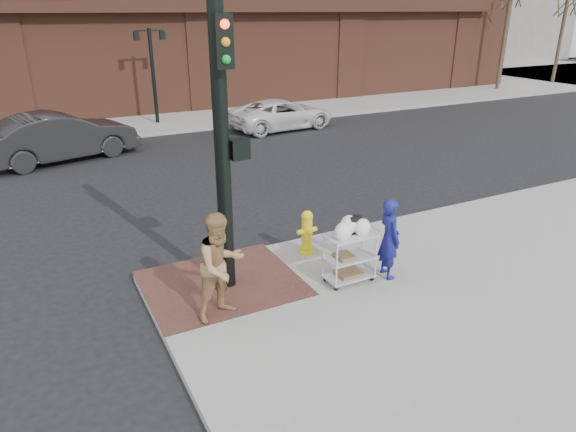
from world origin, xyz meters
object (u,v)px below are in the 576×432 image
sedan_dark (60,137)px  pedestrian_tan (221,266)px  traffic_signal_pole (224,143)px  woman_blue (389,238)px  fire_hydrant (307,231)px  lamp_post (152,66)px  minivan_white (282,114)px  utility_cart (350,253)px

sedan_dark → pedestrian_tan: bearing=171.1°
pedestrian_tan → sedan_dark: 12.03m
traffic_signal_pole → pedestrian_tan: 2.03m
woman_blue → fire_hydrant: bearing=37.6°
sedan_dark → traffic_signal_pole: bearing=174.0°
lamp_post → fire_hydrant: size_ratio=4.25×
lamp_post → woman_blue: lamp_post is taller
lamp_post → minivan_white: bearing=-34.3°
woman_blue → sedan_dark: woman_blue is taller
traffic_signal_pole → pedestrian_tan: bearing=-118.1°
traffic_signal_pole → minivan_white: traffic_signal_pole is taller
utility_cart → pedestrian_tan: bearing=179.8°
woman_blue → minivan_white: bearing=-9.8°
minivan_white → fire_hydrant: minivan_white is taller
traffic_signal_pole → sedan_dark: 11.40m
minivan_white → utility_cart: utility_cart is taller
lamp_post → traffic_signal_pole: size_ratio=0.80×
lamp_post → utility_cart: (-0.45, -16.12, -1.89)m
sedan_dark → utility_cart: bearing=-177.5°
minivan_white → utility_cart: 13.91m
woman_blue → pedestrian_tan: bearing=95.8°
traffic_signal_pole → utility_cart: (2.03, -0.89, -2.10)m
utility_cart → fire_hydrant: bearing=94.2°
sedan_dark → fire_hydrant: sedan_dark is taller
minivan_white → lamp_post: bearing=51.0°
traffic_signal_pole → sedan_dark: (-1.87, 11.07, -2.00)m
utility_cart → woman_blue: bearing=-11.1°
traffic_signal_pole → minivan_white: size_ratio=1.08×
fire_hydrant → minivan_white: bearing=65.6°
fire_hydrant → traffic_signal_pole: bearing=-164.4°
woman_blue → sedan_dark: (-4.67, 12.11, -0.10)m
traffic_signal_pole → utility_cart: 3.05m
lamp_post → pedestrian_tan: (-2.95, -16.11, -1.56)m
traffic_signal_pole → fire_hydrant: 2.97m
minivan_white → fire_hydrant: bearing=150.8°
lamp_post → utility_cart: bearing=-91.6°
fire_hydrant → lamp_post: bearing=87.9°
traffic_signal_pole → pedestrian_tan: traffic_signal_pole is taller
traffic_signal_pole → pedestrian_tan: (-0.47, -0.88, -1.77)m
lamp_post → traffic_signal_pole: 15.43m
lamp_post → woman_blue: (0.32, -16.27, -1.69)m
lamp_post → fire_hydrant: 14.83m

